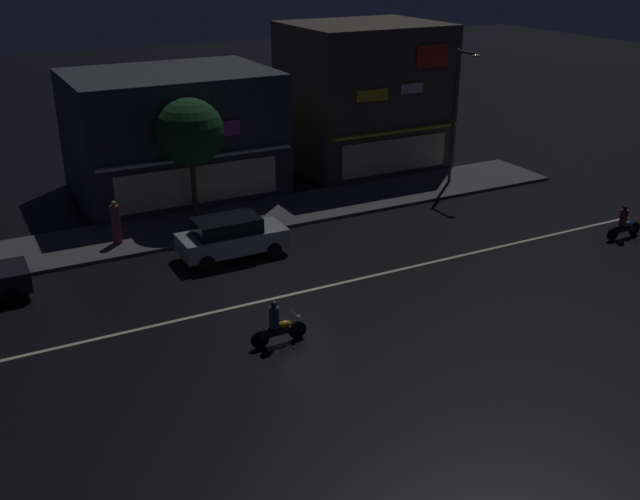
% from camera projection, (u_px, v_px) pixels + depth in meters
% --- Properties ---
extents(ground_plane, '(140.00, 140.00, 0.00)m').
position_uv_depth(ground_plane, '(293.00, 294.00, 26.52)').
color(ground_plane, black).
extents(lane_divider_stripe, '(34.45, 0.16, 0.01)m').
position_uv_depth(lane_divider_stripe, '(293.00, 294.00, 26.52)').
color(lane_divider_stripe, beige).
rests_on(lane_divider_stripe, ground).
extents(sidewalk_far, '(36.26, 4.02, 0.14)m').
position_uv_depth(sidewalk_far, '(215.00, 223.00, 33.08)').
color(sidewalk_far, '#4C4C4F').
rests_on(sidewalk_far, ground).
extents(storefront_left_block, '(9.79, 7.39, 6.01)m').
position_uv_depth(storefront_left_block, '(173.00, 132.00, 36.54)').
color(storefront_left_block, '#383A3F').
rests_on(storefront_left_block, ground).
extents(storefront_center_block, '(8.02, 6.92, 7.78)m').
position_uv_depth(storefront_center_block, '(363.00, 96.00, 40.66)').
color(storefront_center_block, '#4C443A').
rests_on(storefront_center_block, ground).
extents(streetlamp_mid, '(0.44, 1.64, 6.80)m').
position_uv_depth(streetlamp_mid, '(457.00, 106.00, 36.77)').
color(streetlamp_mid, '#47494C').
rests_on(streetlamp_mid, sidewalk_far).
extents(pedestrian_on_sidewalk, '(0.38, 0.38, 1.85)m').
position_uv_depth(pedestrian_on_sidewalk, '(116.00, 224.00, 30.35)').
color(pedestrian_on_sidewalk, brown).
rests_on(pedestrian_on_sidewalk, sidewalk_far).
extents(street_tree, '(3.00, 3.00, 5.40)m').
position_uv_depth(street_tree, '(190.00, 132.00, 32.25)').
color(street_tree, '#473323').
rests_on(street_tree, sidewalk_far).
extents(parked_car_trailing, '(4.30, 1.98, 1.67)m').
position_uv_depth(parked_car_trailing, '(231.00, 236.00, 29.38)').
color(parked_car_trailing, '#9EA0A5').
rests_on(parked_car_trailing, ground).
extents(motorcycle_lead, '(1.90, 0.60, 1.52)m').
position_uv_depth(motorcycle_lead, '(624.00, 224.00, 31.31)').
color(motorcycle_lead, black).
rests_on(motorcycle_lead, ground).
extents(motorcycle_opposite_lane, '(1.90, 0.60, 1.52)m').
position_uv_depth(motorcycle_opposite_lane, '(277.00, 326.00, 23.04)').
color(motorcycle_opposite_lane, black).
rests_on(motorcycle_opposite_lane, ground).
extents(traffic_cone, '(0.36, 0.36, 0.55)m').
position_uv_depth(traffic_cone, '(263.00, 231.00, 31.56)').
color(traffic_cone, orange).
rests_on(traffic_cone, ground).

